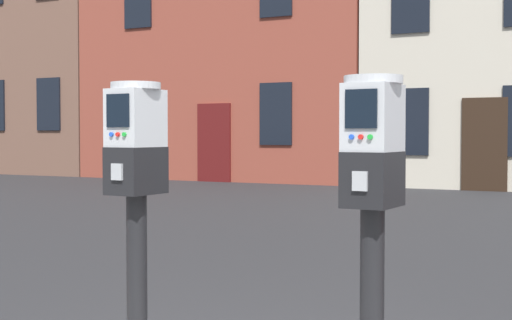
# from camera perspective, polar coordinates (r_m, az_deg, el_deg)

# --- Properties ---
(parking_meter_near_kerb) EXTENTS (0.23, 0.26, 1.37)m
(parking_meter_near_kerb) POSITION_cam_1_polar(r_m,az_deg,el_deg) (3.20, -9.37, -1.58)
(parking_meter_near_kerb) COLOR black
(parking_meter_near_kerb) RESTS_ON sidewalk_slab
(parking_meter_twin_adjacent) EXTENTS (0.23, 0.26, 1.36)m
(parking_meter_twin_adjacent) POSITION_cam_1_polar(r_m,az_deg,el_deg) (2.71, 9.12, -2.38)
(parking_meter_twin_adjacent) COLOR black
(parking_meter_twin_adjacent) RESTS_ON sidewalk_slab
(townhouse_cream_stone) EXTENTS (6.86, 6.78, 11.95)m
(townhouse_cream_stone) POSITION_cam_1_polar(r_m,az_deg,el_deg) (27.45, -14.73, 11.83)
(townhouse_cream_stone) COLOR brown
(townhouse_cream_stone) RESTS_ON ground_plane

